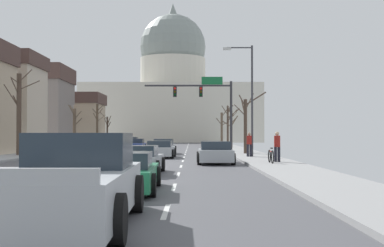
# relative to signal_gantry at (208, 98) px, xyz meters

# --- Properties ---
(ground) EXTENTS (20.00, 180.00, 0.20)m
(ground) POSITION_rel_signal_gantry_xyz_m (-5.38, -16.41, -4.88)
(ground) COLOR #4A4A4F
(signal_gantry) EXTENTS (7.91, 0.41, 6.70)m
(signal_gantry) POSITION_rel_signal_gantry_xyz_m (0.00, 0.00, 0.00)
(signal_gantry) COLOR #28282D
(signal_gantry) RESTS_ON ground
(street_lamp_right) EXTENTS (2.08, 0.24, 7.63)m
(street_lamp_right) POSITION_rel_signal_gantry_xyz_m (2.56, -11.15, -0.25)
(street_lamp_right) COLOR #333338
(street_lamp_right) RESTS_ON ground
(capitol_building) EXTENTS (35.63, 22.69, 29.46)m
(capitol_building) POSITION_rel_signal_gantry_xyz_m (-5.38, 62.82, 4.59)
(capitol_building) COLOR beige
(capitol_building) RESTS_ON ground
(sedan_near_00) EXTENTS (1.99, 4.69, 1.26)m
(sedan_near_00) POSITION_rel_signal_gantry_xyz_m (-3.65, -3.25, -4.32)
(sedan_near_00) COLOR #9EA3A8
(sedan_near_00) RESTS_ON ground
(sedan_near_01) EXTENTS (2.12, 4.65, 1.20)m
(sedan_near_01) POSITION_rel_signal_gantry_xyz_m (-3.55, -9.91, -4.33)
(sedan_near_01) COLOR #9EA3A8
(sedan_near_01) RESTS_ON ground
(sedan_near_02) EXTENTS (2.08, 4.44, 1.27)m
(sedan_near_02) POSITION_rel_signal_gantry_xyz_m (0.01, -17.26, -4.30)
(sedan_near_02) COLOR #9EA3A8
(sedan_near_02) RESTS_ON ground
(sedan_near_03) EXTENTS (2.08, 4.44, 1.20)m
(sedan_near_03) POSITION_rel_signal_gantry_xyz_m (-3.57, -24.71, -4.34)
(sedan_near_03) COLOR #9EA3A8
(sedan_near_03) RESTS_ON ground
(sedan_near_04) EXTENTS (2.15, 4.73, 1.16)m
(sedan_near_04) POSITION_rel_signal_gantry_xyz_m (-3.34, -31.41, -4.35)
(sedan_near_04) COLOR #1E7247
(sedan_near_04) RESTS_ON ground
(pickup_truck_near_05) EXTENTS (2.38, 5.62, 1.71)m
(pickup_truck_near_05) POSITION_rel_signal_gantry_xyz_m (-3.49, -36.96, -4.14)
(pickup_truck_near_05) COLOR #ADB2B7
(pickup_truck_near_05) RESTS_ON ground
(sedan_oncoming_00) EXTENTS (2.04, 4.70, 1.19)m
(sedan_oncoming_00) POSITION_rel_signal_gantry_xyz_m (-7.01, 5.39, -4.34)
(sedan_oncoming_00) COLOR navy
(sedan_oncoming_00) RESTS_ON ground
(sedan_oncoming_01) EXTENTS (2.15, 4.47, 1.28)m
(sedan_oncoming_01) POSITION_rel_signal_gantry_xyz_m (-10.51, 16.02, -4.30)
(sedan_oncoming_01) COLOR navy
(sedan_oncoming_01) RESTS_ON ground
(sedan_oncoming_02) EXTENTS (2.13, 4.64, 1.18)m
(sedan_oncoming_02) POSITION_rel_signal_gantry_xyz_m (-10.70, 26.54, -4.33)
(sedan_oncoming_02) COLOR navy
(sedan_oncoming_02) RESTS_ON ground
(sedan_oncoming_03) EXTENTS (2.15, 4.29, 1.18)m
(sedan_oncoming_03) POSITION_rel_signal_gantry_xyz_m (-10.76, 34.53, -4.33)
(sedan_oncoming_03) COLOR silver
(sedan_oncoming_03) RESTS_ON ground
(flank_building_01) EXTENTS (9.70, 9.21, 10.57)m
(flank_building_01) POSITION_rel_signal_gantry_xyz_m (-22.51, 21.74, 0.45)
(flank_building_01) COLOR slate
(flank_building_01) RESTS_ON ground
(flank_building_02) EXTENTS (13.31, 8.23, 7.86)m
(flank_building_02) POSITION_rel_signal_gantry_xyz_m (-21.74, 33.02, -0.91)
(flank_building_02) COLOR tan
(flank_building_02) RESTS_ON ground
(bare_tree_00) EXTENTS (1.67, 1.71, 5.25)m
(bare_tree_00) POSITION_rel_signal_gantry_xyz_m (3.35, 19.67, -1.96)
(bare_tree_00) COLOR #423328
(bare_tree_00) RESTS_ON ground
(bare_tree_01) EXTENTS (1.85, 2.74, 5.52)m
(bare_tree_01) POSITION_rel_signal_gantry_xyz_m (-13.89, 22.05, -1.80)
(bare_tree_01) COLOR #4C3D2D
(bare_tree_01) RESTS_ON ground
(bare_tree_02) EXTENTS (2.10, 1.95, 4.72)m
(bare_tree_02) POSITION_rel_signal_gantry_xyz_m (3.08, 11.32, -2.42)
(bare_tree_02) COLOR brown
(bare_tree_02) RESTS_ON ground
(bare_tree_03) EXTENTS (1.53, 3.41, 4.73)m
(bare_tree_03) POSITION_rel_signal_gantry_xyz_m (-13.89, 8.66, -2.40)
(bare_tree_03) COLOR brown
(bare_tree_03) RESTS_ON ground
(bare_tree_04) EXTENTS (2.57, 1.55, 4.91)m
(bare_tree_04) POSITION_rel_signal_gantry_xyz_m (2.97, -5.58, -2.28)
(bare_tree_04) COLOR #423328
(bare_tree_04) RESTS_ON ground
(bare_tree_05) EXTENTS (2.33, 2.47, 6.46)m
(bare_tree_05) POSITION_rel_signal_gantry_xyz_m (-13.97, -8.82, -1.61)
(bare_tree_05) COLOR #423328
(bare_tree_05) RESTS_ON ground
(bare_tree_06) EXTENTS (1.82, 1.52, 4.97)m
(bare_tree_06) POSITION_rel_signal_gantry_xyz_m (2.82, 25.06, -2.40)
(bare_tree_06) COLOR brown
(bare_tree_06) RESTS_ON ground
(bare_tree_07) EXTENTS (1.84, 1.34, 4.85)m
(bare_tree_07) POSITION_rel_signal_gantry_xyz_m (-14.20, 32.15, -2.39)
(bare_tree_07) COLOR #423328
(bare_tree_07) RESTS_ON ground
(pedestrian_00) EXTENTS (0.35, 0.34, 1.64)m
(pedestrian_00) POSITION_rel_signal_gantry_xyz_m (2.60, -11.33, -3.84)
(pedestrian_00) COLOR black
(pedestrian_00) RESTS_ON ground
(pedestrian_01) EXTENTS (0.35, 0.34, 1.67)m
(pedestrian_01) POSITION_rel_signal_gantry_xyz_m (3.41, -17.99, -3.83)
(pedestrian_01) COLOR black
(pedestrian_01) RESTS_ON ground
(bicycle_parked) EXTENTS (0.12, 1.77, 0.85)m
(bicycle_parked) POSITION_rel_signal_gantry_xyz_m (2.90, -19.00, -4.41)
(bicycle_parked) COLOR black
(bicycle_parked) RESTS_ON ground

